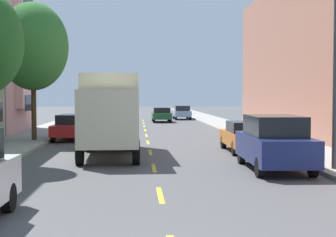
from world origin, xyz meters
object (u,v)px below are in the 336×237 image
at_px(street_lamp, 332,44).
at_px(parked_wagon_burgundy, 89,120).
at_px(parked_sedan_orange, 246,136).
at_px(parked_hatchback_black, 94,116).
at_px(parked_wagon_silver, 106,111).
at_px(delivery_box_truck, 110,110).
at_px(parked_hatchback_sky, 182,113).
at_px(street_tree_third, 33,47).
at_px(parked_wagon_red, 72,126).
at_px(parked_suv_navy, 274,142).
at_px(moving_forest_sedan, 161,114).
at_px(parked_pickup_champagne, 100,113).

xyz_separation_m(street_lamp, parked_wagon_burgundy, (-10.19, 21.84, -3.57)).
bearing_deg(parked_sedan_orange, parked_hatchback_black, 111.93).
xyz_separation_m(parked_wagon_burgundy, parked_wagon_silver, (0.02, 20.80, 0.00)).
xyz_separation_m(delivery_box_truck, parked_hatchback_sky, (6.08, 32.42, -1.23)).
xyz_separation_m(street_tree_third, parked_wagon_red, (1.94, 1.47, -4.56)).
bearing_deg(delivery_box_truck, parked_wagon_silver, 93.74).
relative_size(parked_suv_navy, parked_hatchback_black, 1.20).
distance_m(street_lamp, parked_hatchback_sky, 38.39).
distance_m(parked_wagon_burgundy, parked_hatchback_black, 6.87).
relative_size(street_lamp, parked_hatchback_black, 1.82).
relative_size(street_lamp, parked_wagon_burgundy, 1.56).
distance_m(parked_suv_navy, parked_wagon_silver, 42.71).
bearing_deg(street_lamp, parked_wagon_burgundy, 115.02).
bearing_deg(parked_wagon_red, parked_sedan_orange, -38.22).
height_order(street_tree_third, parked_hatchback_sky, street_tree_third).
xyz_separation_m(parked_wagon_red, parked_suv_navy, (8.69, -12.74, 0.18)).
distance_m(parked_wagon_burgundy, parked_wagon_silver, 20.80).
xyz_separation_m(street_lamp, parked_hatchback_black, (-10.44, 28.70, -3.61)).
relative_size(street_tree_third, parked_sedan_orange, 1.70).
relative_size(street_tree_third, parked_wagon_burgundy, 1.63).
relative_size(street_lamp, moving_forest_sedan, 1.64).
xyz_separation_m(parked_sedan_orange, moving_forest_sedan, (-2.66, 26.59, 0.00)).
xyz_separation_m(street_lamp, parked_wagon_red, (-10.42, 13.52, -3.57)).
bearing_deg(parked_wagon_red, parked_pickup_champagne, 89.83).
bearing_deg(parked_wagon_silver, parked_hatchback_sky, -27.71).
height_order(parked_hatchback_sky, moving_forest_sedan, parked_hatchback_sky).
xyz_separation_m(parked_hatchback_sky, parked_wagon_burgundy, (-8.50, -16.34, 0.05)).
bearing_deg(parked_suv_navy, parked_hatchback_black, 107.34).
distance_m(parked_wagon_burgundy, parked_pickup_champagne, 14.03).
relative_size(parked_suv_navy, parked_sedan_orange, 1.07).
height_order(parked_wagon_silver, parked_pickup_champagne, parked_pickup_champagne).
xyz_separation_m(parked_wagon_burgundy, parked_sedan_orange, (8.69, -15.34, -0.05)).
height_order(parked_sedan_orange, parked_pickup_champagne, parked_pickup_champagne).
bearing_deg(parked_sedan_orange, street_lamp, -77.00).
height_order(parked_wagon_red, parked_wagon_silver, same).
height_order(parked_pickup_champagne, moving_forest_sedan, parked_pickup_champagne).
distance_m(parked_sedan_orange, parked_hatchback_black, 23.94).
relative_size(street_tree_third, parked_hatchback_sky, 1.92).
bearing_deg(parked_sedan_orange, parked_wagon_burgundy, 119.53).
distance_m(street_tree_third, parked_hatchback_sky, 28.60).
height_order(parked_wagon_silver, parked_sedan_orange, parked_wagon_silver).
relative_size(street_lamp, delivery_box_truck, 0.92).
relative_size(parked_hatchback_sky, parked_wagon_silver, 0.84).
bearing_deg(delivery_box_truck, moving_forest_sedan, 82.48).
distance_m(street_lamp, parked_wagon_silver, 43.98).
bearing_deg(street_lamp, parked_hatchback_black, 109.99).
relative_size(delivery_box_truck, parked_sedan_orange, 1.77).
relative_size(parked_pickup_champagne, moving_forest_sedan, 1.18).
bearing_deg(parked_wagon_red, parked_wagon_burgundy, 88.46).
xyz_separation_m(parked_wagon_burgundy, parked_pickup_champagne, (-0.16, 14.02, 0.02)).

